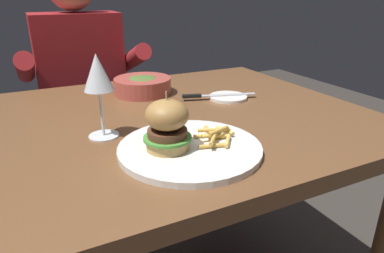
# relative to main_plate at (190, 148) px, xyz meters

# --- Properties ---
(dining_table) EXTENTS (1.15, 0.90, 0.74)m
(dining_table) POSITION_rel_main_plate_xyz_m (0.03, 0.24, -0.10)
(dining_table) COLOR brown
(dining_table) RESTS_ON ground
(main_plate) EXTENTS (0.31, 0.31, 0.01)m
(main_plate) POSITION_rel_main_plate_xyz_m (0.00, 0.00, 0.00)
(main_plate) COLOR white
(main_plate) RESTS_ON dining_table
(burger_sandwich) EXTENTS (0.10, 0.10, 0.13)m
(burger_sandwich) POSITION_rel_main_plate_xyz_m (-0.05, 0.01, 0.06)
(burger_sandwich) COLOR tan
(burger_sandwich) RESTS_ON main_plate
(fries_pile) EXTENTS (0.10, 0.11, 0.03)m
(fries_pile) POSITION_rel_main_plate_xyz_m (0.06, 0.00, 0.02)
(fries_pile) COLOR #EABC5B
(fries_pile) RESTS_ON main_plate
(wine_glass) EXTENTS (0.07, 0.07, 0.20)m
(wine_glass) POSITION_rel_main_plate_xyz_m (-0.15, 0.17, 0.14)
(wine_glass) COLOR silver
(wine_glass) RESTS_ON dining_table
(bread_plate) EXTENTS (0.12, 0.12, 0.01)m
(bread_plate) POSITION_rel_main_plate_xyz_m (0.28, 0.29, -0.00)
(bread_plate) COLOR white
(bread_plate) RESTS_ON dining_table
(table_knife) EXTENTS (0.23, 0.08, 0.01)m
(table_knife) POSITION_rel_main_plate_xyz_m (0.23, 0.31, 0.01)
(table_knife) COLOR silver
(table_knife) RESTS_ON bread_plate
(soup_bowl) EXTENTS (0.19, 0.19, 0.06)m
(soup_bowl) POSITION_rel_main_plate_xyz_m (0.05, 0.47, 0.02)
(soup_bowl) COLOR #B24C42
(soup_bowl) RESTS_ON dining_table
(diner_person) EXTENTS (0.51, 0.36, 1.18)m
(diner_person) POSITION_rel_main_plate_xyz_m (-0.07, 0.96, -0.18)
(diner_person) COLOR #282833
(diner_person) RESTS_ON ground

